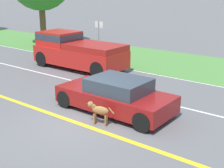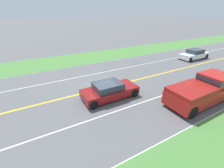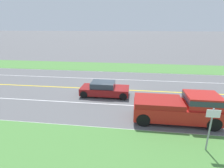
{
  "view_description": "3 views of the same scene",
  "coord_description": "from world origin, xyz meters",
  "px_view_note": "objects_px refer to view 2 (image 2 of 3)",
  "views": [
    {
      "loc": [
        -6.94,
        -6.84,
        4.38
      ],
      "look_at": [
        1.23,
        -0.54,
        1.18
      ],
      "focal_mm": 50.0,
      "sensor_mm": 36.0,
      "label": 1
    },
    {
      "loc": [
        10.67,
        -5.22,
        6.13
      ],
      "look_at": [
        1.1,
        0.13,
        0.82
      ],
      "focal_mm": 24.0,
      "sensor_mm": 36.0,
      "label": 2
    },
    {
      "loc": [
        16.36,
        2.21,
        6.1
      ],
      "look_at": [
        1.67,
        0.3,
        1.14
      ],
      "focal_mm": 28.0,
      "sensor_mm": 36.0,
      "label": 3
    }
  ],
  "objects_px": {
    "ego_car": "(109,90)",
    "oncoming_car": "(194,54)",
    "dog": "(100,86)",
    "pickup_truck": "(203,90)"
  },
  "relations": [
    {
      "from": "dog",
      "to": "pickup_truck",
      "type": "relative_size",
      "value": 0.18
    },
    {
      "from": "ego_car",
      "to": "pickup_truck",
      "type": "bearing_deg",
      "value": 55.84
    },
    {
      "from": "ego_car",
      "to": "oncoming_car",
      "type": "xyz_separation_m",
      "value": [
        -3.63,
        15.69,
        0.01
      ]
    },
    {
      "from": "pickup_truck",
      "to": "oncoming_car",
      "type": "bearing_deg",
      "value": 126.77
    },
    {
      "from": "pickup_truck",
      "to": "oncoming_car",
      "type": "distance_m",
      "value": 12.51
    },
    {
      "from": "dog",
      "to": "pickup_truck",
      "type": "distance_m",
      "value": 7.84
    },
    {
      "from": "ego_car",
      "to": "dog",
      "type": "height_order",
      "value": "ego_car"
    },
    {
      "from": "dog",
      "to": "pickup_truck",
      "type": "bearing_deg",
      "value": 32.14
    },
    {
      "from": "dog",
      "to": "oncoming_car",
      "type": "height_order",
      "value": "oncoming_car"
    },
    {
      "from": "ego_car",
      "to": "oncoming_car",
      "type": "distance_m",
      "value": 16.1
    }
  ]
}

